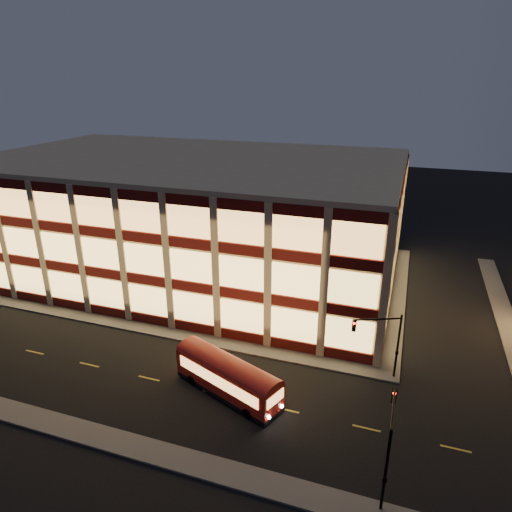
% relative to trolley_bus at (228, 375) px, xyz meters
% --- Properties ---
extents(ground, '(200.00, 200.00, 0.00)m').
position_rel_trolley_bus_xyz_m(ground, '(-11.06, 5.62, -1.79)').
color(ground, black).
rests_on(ground, ground).
extents(sidewalk_office_south, '(54.00, 2.00, 0.15)m').
position_rel_trolley_bus_xyz_m(sidewalk_office_south, '(-14.06, 6.62, -1.72)').
color(sidewalk_office_south, '#514F4C').
rests_on(sidewalk_office_south, ground).
extents(sidewalk_office_east, '(2.00, 30.00, 0.15)m').
position_rel_trolley_bus_xyz_m(sidewalk_office_east, '(11.94, 22.62, -1.72)').
color(sidewalk_office_east, '#514F4C').
rests_on(sidewalk_office_east, ground).
extents(sidewalk_tower_west, '(2.00, 30.00, 0.15)m').
position_rel_trolley_bus_xyz_m(sidewalk_tower_west, '(22.94, 22.62, -1.72)').
color(sidewalk_tower_west, '#514F4C').
rests_on(sidewalk_tower_west, ground).
extents(sidewalk_near, '(100.00, 2.00, 0.15)m').
position_rel_trolley_bus_xyz_m(sidewalk_near, '(-11.06, -7.38, -1.72)').
color(sidewalk_near, '#514F4C').
rests_on(sidewalk_near, ground).
extents(office_building, '(50.45, 30.45, 14.50)m').
position_rel_trolley_bus_xyz_m(office_building, '(-13.97, 22.53, 5.46)').
color(office_building, tan).
rests_on(office_building, ground).
extents(traffic_signal_far, '(3.79, 1.87, 6.00)m').
position_rel_trolley_bus_xyz_m(traffic_signal_far, '(11.15, 5.86, 2.32)').
color(traffic_signal_far, black).
rests_on(traffic_signal_far, ground).
extents(traffic_signal_near, '(0.32, 4.45, 6.00)m').
position_rel_trolley_bus_xyz_m(traffic_signal_near, '(12.44, -5.41, 2.34)').
color(traffic_signal_near, black).
rests_on(traffic_signal_near, ground).
extents(trolley_bus, '(9.75, 5.75, 3.23)m').
position_rel_trolley_bus_xyz_m(trolley_bus, '(0.00, 0.00, 0.00)').
color(trolley_bus, '#9D1008').
rests_on(trolley_bus, ground).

